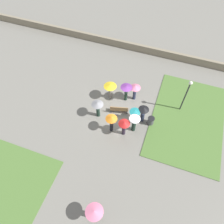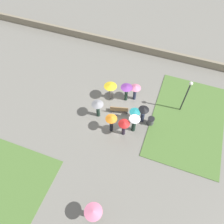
{
  "view_description": "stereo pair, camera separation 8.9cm",
  "coord_description": "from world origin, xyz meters",
  "px_view_note": "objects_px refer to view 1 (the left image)",
  "views": [
    {
      "loc": [
        -2.97,
        11.18,
        16.55
      ],
      "look_at": [
        0.74,
        0.85,
        1.2
      ],
      "focal_mm": 35.0,
      "sensor_mm": 36.0,
      "label": 1
    },
    {
      "loc": [
        -3.05,
        11.15,
        16.55
      ],
      "look_at": [
        0.74,
        0.85,
        1.2
      ],
      "focal_mm": 35.0,
      "sensor_mm": 36.0,
      "label": 2
    }
  ],
  "objects_px": {
    "crowd_person_yellow": "(110,88)",
    "crowd_person_grey": "(98,106)",
    "crowd_person_red": "(124,125)",
    "park_bench": "(119,109)",
    "trash_bin": "(151,121)",
    "crowd_person_white": "(134,122)",
    "crowd_person_purple": "(126,90)",
    "crowd_person_orange": "(111,121)",
    "crowd_person_teal": "(135,114)",
    "lone_walker_mid_plaza": "(95,213)",
    "crowd_person_black": "(143,112)",
    "lamp_post": "(187,92)",
    "crowd_person_pink": "(135,89)"
  },
  "relations": [
    {
      "from": "crowd_person_yellow",
      "to": "crowd_person_grey",
      "type": "relative_size",
      "value": 0.97
    },
    {
      "from": "crowd_person_orange",
      "to": "lone_walker_mid_plaza",
      "type": "xyz_separation_m",
      "value": [
        -1.37,
        6.99,
        -0.12
      ]
    },
    {
      "from": "crowd_person_yellow",
      "to": "crowd_person_red",
      "type": "bearing_deg",
      "value": 91.73
    },
    {
      "from": "crowd_person_yellow",
      "to": "lone_walker_mid_plaza",
      "type": "xyz_separation_m",
      "value": [
        -2.73,
        10.41,
        -0.05
      ]
    },
    {
      "from": "crowd_person_teal",
      "to": "crowd_person_black",
      "type": "relative_size",
      "value": 0.97
    },
    {
      "from": "park_bench",
      "to": "lone_walker_mid_plaza",
      "type": "height_order",
      "value": "lone_walker_mid_plaza"
    },
    {
      "from": "crowd_person_yellow",
      "to": "crowd_person_grey",
      "type": "bearing_deg",
      "value": 48.6
    },
    {
      "from": "crowd_person_black",
      "to": "trash_bin",
      "type": "bearing_deg",
      "value": -49.92
    },
    {
      "from": "park_bench",
      "to": "crowd_person_teal",
      "type": "xyz_separation_m",
      "value": [
        -1.59,
        0.6,
        0.88
      ]
    },
    {
      "from": "crowd_person_teal",
      "to": "lone_walker_mid_plaza",
      "type": "distance_m",
      "value": 8.41
    },
    {
      "from": "crowd_person_purple",
      "to": "crowd_person_white",
      "type": "bearing_deg",
      "value": -98.71
    },
    {
      "from": "crowd_person_purple",
      "to": "crowd_person_orange",
      "type": "bearing_deg",
      "value": -129.54
    },
    {
      "from": "crowd_person_grey",
      "to": "crowd_person_white",
      "type": "distance_m",
      "value": 3.48
    },
    {
      "from": "park_bench",
      "to": "crowd_person_teal",
      "type": "relative_size",
      "value": 0.93
    },
    {
      "from": "crowd_person_white",
      "to": "crowd_person_black",
      "type": "bearing_deg",
      "value": -95.47
    },
    {
      "from": "crowd_person_grey",
      "to": "crowd_person_white",
      "type": "bearing_deg",
      "value": -36.69
    },
    {
      "from": "trash_bin",
      "to": "lone_walker_mid_plaza",
      "type": "xyz_separation_m",
      "value": [
        1.68,
        8.79,
        0.92
      ]
    },
    {
      "from": "crowd_person_grey",
      "to": "crowd_person_white",
      "type": "relative_size",
      "value": 0.98
    },
    {
      "from": "crowd_person_red",
      "to": "crowd_person_orange",
      "type": "relative_size",
      "value": 0.92
    },
    {
      "from": "crowd_person_red",
      "to": "lone_walker_mid_plaza",
      "type": "bearing_deg",
      "value": 118.46
    },
    {
      "from": "trash_bin",
      "to": "crowd_person_yellow",
      "type": "xyz_separation_m",
      "value": [
        4.41,
        -1.62,
        0.98
      ]
    },
    {
      "from": "park_bench",
      "to": "crowd_person_orange",
      "type": "distance_m",
      "value": 2.25
    },
    {
      "from": "crowd_person_orange",
      "to": "lone_walker_mid_plaza",
      "type": "bearing_deg",
      "value": 20.73
    },
    {
      "from": "crowd_person_purple",
      "to": "crowd_person_teal",
      "type": "relative_size",
      "value": 1.05
    },
    {
      "from": "trash_bin",
      "to": "crowd_person_black",
      "type": "bearing_deg",
      "value": -6.77
    },
    {
      "from": "crowd_person_red",
      "to": "crowd_person_white",
      "type": "xyz_separation_m",
      "value": [
        -0.69,
        -0.65,
        -0.05
      ]
    },
    {
      "from": "lamp_post",
      "to": "lone_walker_mid_plaza",
      "type": "height_order",
      "value": "lamp_post"
    },
    {
      "from": "lone_walker_mid_plaza",
      "to": "lamp_post",
      "type": "bearing_deg",
      "value": -83.03
    },
    {
      "from": "trash_bin",
      "to": "crowd_person_white",
      "type": "height_order",
      "value": "crowd_person_white"
    },
    {
      "from": "lamp_post",
      "to": "crowd_person_red",
      "type": "distance_m",
      "value": 6.07
    },
    {
      "from": "park_bench",
      "to": "crowd_person_white",
      "type": "distance_m",
      "value": 2.39
    },
    {
      "from": "crowd_person_yellow",
      "to": "crowd_person_purple",
      "type": "distance_m",
      "value": 1.5
    },
    {
      "from": "crowd_person_white",
      "to": "crowd_person_black",
      "type": "distance_m",
      "value": 1.31
    },
    {
      "from": "lone_walker_mid_plaza",
      "to": "crowd_person_black",
      "type": "bearing_deg",
      "value": -69.41
    },
    {
      "from": "crowd_person_yellow",
      "to": "crowd_person_orange",
      "type": "xyz_separation_m",
      "value": [
        -1.36,
        3.42,
        0.07
      ]
    },
    {
      "from": "lamp_post",
      "to": "crowd_person_purple",
      "type": "xyz_separation_m",
      "value": [
        5.16,
        0.58,
        -1.04
      ]
    },
    {
      "from": "lone_walker_mid_plaza",
      "to": "crowd_person_purple",
      "type": "bearing_deg",
      "value": -57.19
    },
    {
      "from": "crowd_person_purple",
      "to": "crowd_person_black",
      "type": "bearing_deg",
      "value": -78.0
    },
    {
      "from": "crowd_person_orange",
      "to": "trash_bin",
      "type": "bearing_deg",
      "value": 130.19
    },
    {
      "from": "trash_bin",
      "to": "crowd_person_grey",
      "type": "height_order",
      "value": "crowd_person_grey"
    },
    {
      "from": "trash_bin",
      "to": "crowd_person_red",
      "type": "relative_size",
      "value": 0.44
    },
    {
      "from": "crowd_person_orange",
      "to": "lone_walker_mid_plaza",
      "type": "relative_size",
      "value": 1.05
    },
    {
      "from": "crowd_person_purple",
      "to": "crowd_person_red",
      "type": "bearing_deg",
      "value": -112.7
    },
    {
      "from": "crowd_person_orange",
      "to": "crowd_person_white",
      "type": "distance_m",
      "value": 1.92
    },
    {
      "from": "crowd_person_purple",
      "to": "lone_walker_mid_plaza",
      "type": "bearing_deg",
      "value": -120.97
    },
    {
      "from": "crowd_person_orange",
      "to": "crowd_person_teal",
      "type": "relative_size",
      "value": 1.08
    },
    {
      "from": "park_bench",
      "to": "crowd_person_yellow",
      "type": "relative_size",
      "value": 0.93
    },
    {
      "from": "crowd_person_red",
      "to": "park_bench",
      "type": "bearing_deg",
      "value": -35.14
    },
    {
      "from": "crowd_person_grey",
      "to": "lone_walker_mid_plaza",
      "type": "relative_size",
      "value": 1.0
    },
    {
      "from": "crowd_person_yellow",
      "to": "crowd_person_pink",
      "type": "distance_m",
      "value": 2.31
    }
  ]
}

